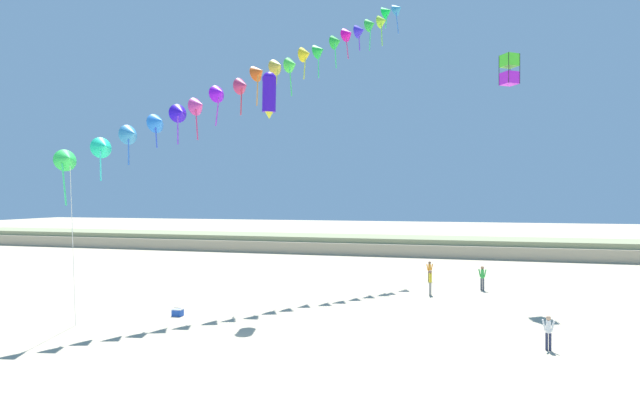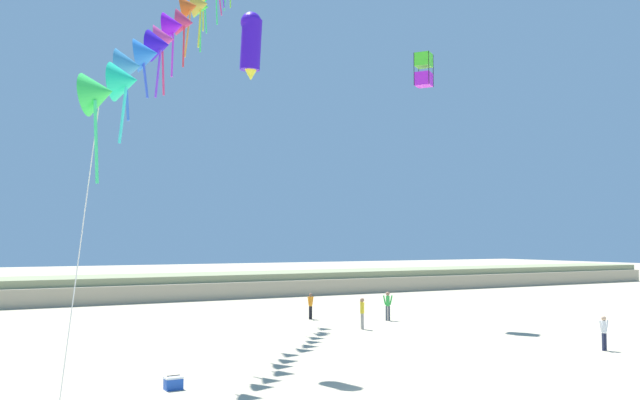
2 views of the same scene
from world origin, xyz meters
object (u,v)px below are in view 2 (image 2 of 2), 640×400
person_near_right (388,304)px  person_mid_center (604,331)px  person_far_left (362,311)px  large_kite_low_lead (251,43)px  beach_cooler (173,383)px  person_near_left (311,304)px  large_kite_mid_trail (424,70)px

person_near_right → person_mid_center: size_ratio=1.15×
person_far_left → large_kite_low_lead: bearing=-146.4°
person_far_left → beach_cooler: 16.72m
person_near_right → large_kite_low_lead: 19.80m
person_near_left → large_kite_low_lead: 19.22m
person_near_right → large_kite_mid_trail: (1.62, -1.67, 14.34)m
person_near_right → person_mid_center: bearing=-82.2°
person_mid_center → person_far_left: (-5.48, 11.34, 0.11)m
person_near_right → person_mid_center: 14.15m
person_far_left → person_near_left: bearing=92.6°
beach_cooler → person_far_left: bearing=35.8°
person_far_left → beach_cooler: size_ratio=2.97×
large_kite_low_lead → person_mid_center: bearing=-18.9°
person_near_left → person_mid_center: bearing=-71.3°
person_near_right → beach_cooler: bearing=-144.0°
person_near_left → person_mid_center: size_ratio=1.05×
person_near_right → large_kite_mid_trail: large_kite_mid_trail is taller
person_mid_center → large_kite_mid_trail: size_ratio=0.75×
person_mid_center → large_kite_mid_trail: large_kite_mid_trail is taller
person_near_left → beach_cooler: bearing=-131.0°
beach_cooler → large_kite_mid_trail: bearing=29.9°
person_far_left → large_kite_low_lead: 16.50m
person_near_left → person_far_left: bearing=-87.4°
person_near_left → large_kite_mid_trail: size_ratio=0.79×
person_mid_center → beach_cooler: person_mid_center is taller
person_near_left → person_mid_center: 17.84m
person_near_right → large_kite_low_lead: bearing=-145.4°
large_kite_mid_trail → large_kite_low_lead: bearing=-153.5°
large_kite_low_lead → beach_cooler: (-4.17, -3.53, -12.83)m
person_mid_center → person_far_left: bearing=115.8°
person_far_left → large_kite_mid_trail: 15.30m
person_near_left → person_far_left: 5.57m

